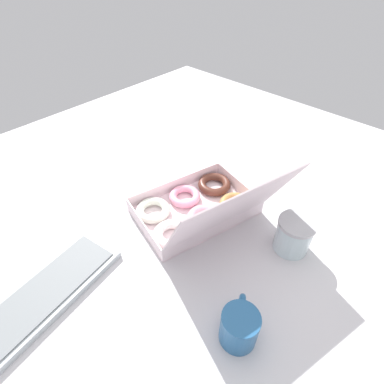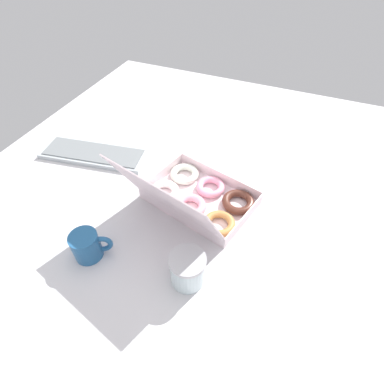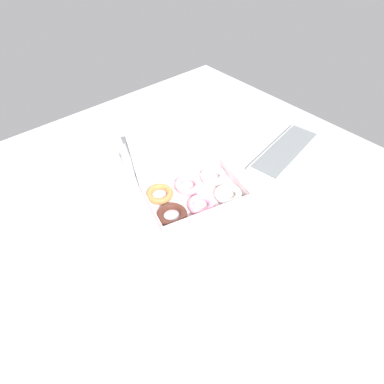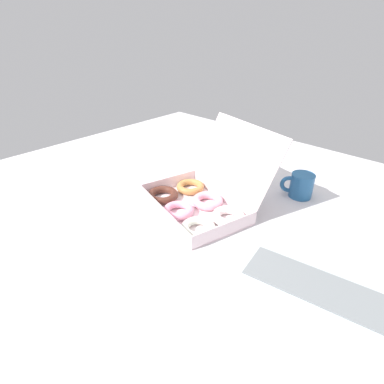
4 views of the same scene
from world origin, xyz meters
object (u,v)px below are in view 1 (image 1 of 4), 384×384
at_px(glass_jar, 294,235).
at_px(keyboard, 36,302).
at_px(coffee_mug, 239,326).
at_px(donut_box, 198,208).

bearing_deg(glass_jar, keyboard, -32.01).
height_order(keyboard, coffee_mug, coffee_mug).
height_order(donut_box, coffee_mug, donut_box).
distance_m(keyboard, glass_jar, 0.67).
bearing_deg(coffee_mug, glass_jar, -172.72).
relative_size(keyboard, coffee_mug, 4.05).
xyz_separation_m(keyboard, coffee_mug, (-0.27, 0.39, 0.04)).
relative_size(keyboard, glass_jar, 4.35).
xyz_separation_m(coffee_mug, glass_jar, (-0.30, -0.04, 0.01)).
distance_m(donut_box, glass_jar, 0.28).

